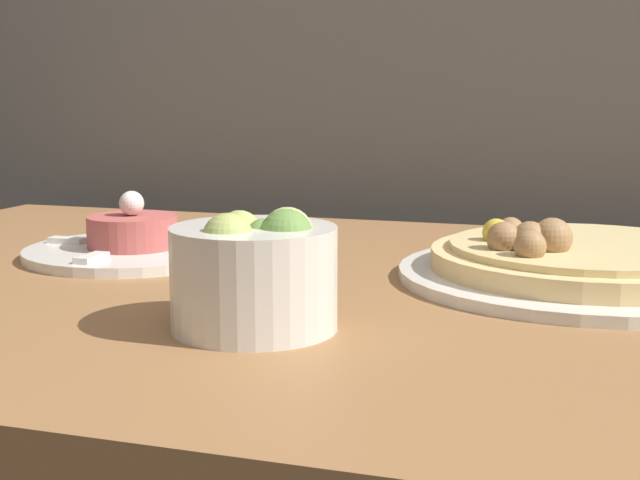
# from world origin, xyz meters

# --- Properties ---
(dining_table) EXTENTS (1.32, 0.76, 0.79)m
(dining_table) POSITION_xyz_m (0.00, 0.38, 0.68)
(dining_table) COLOR olive
(dining_table) RESTS_ON ground_plane
(pizza_plate) EXTENTS (0.34, 0.34, 0.06)m
(pizza_plate) POSITION_xyz_m (0.15, 0.46, 0.81)
(pizza_plate) COLOR silver
(pizza_plate) RESTS_ON dining_table
(tartare_plate) EXTENTS (0.22, 0.22, 0.07)m
(tartare_plate) POSITION_xyz_m (-0.30, 0.44, 0.80)
(tartare_plate) COLOR silver
(tartare_plate) RESTS_ON dining_table
(small_bowl) EXTENTS (0.12, 0.12, 0.09)m
(small_bowl) POSITION_xyz_m (-0.07, 0.21, 0.83)
(small_bowl) COLOR silver
(small_bowl) RESTS_ON dining_table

